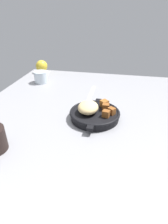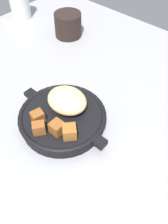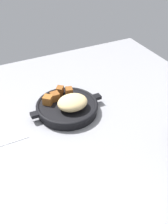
% 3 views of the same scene
% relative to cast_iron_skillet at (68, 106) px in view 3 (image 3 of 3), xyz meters
% --- Properties ---
extents(ground_plane, '(1.14, 0.97, 0.02)m').
position_rel_cast_iron_skillet_xyz_m(ground_plane, '(0.03, 0.05, -0.04)').
color(ground_plane, gray).
extents(cast_iron_skillet, '(0.25, 0.21, 0.07)m').
position_rel_cast_iron_skillet_xyz_m(cast_iron_skillet, '(0.00, 0.00, 0.00)').
color(cast_iron_skillet, black).
rests_on(cast_iron_skillet, ground_plane).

